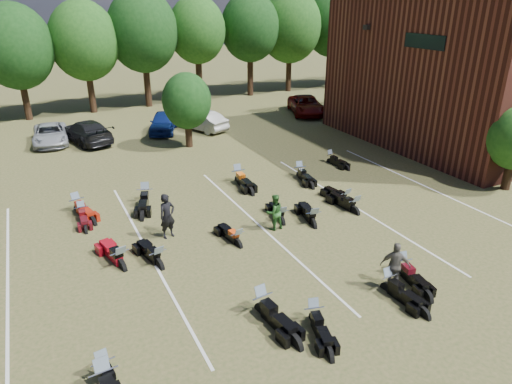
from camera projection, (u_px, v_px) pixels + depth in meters
ground at (357, 241)px, 18.94m from camera, size 160.00×160.00×0.00m
car_2 at (50, 134)px, 31.25m from camera, size 2.52×4.88×1.32m
car_3 at (86, 132)px, 31.49m from camera, size 3.43×5.62×1.52m
car_4 at (163, 122)px, 33.89m from camera, size 3.34×4.70×1.49m
car_5 at (202, 121)px, 34.40m from camera, size 3.05×4.58×1.43m
car_6 at (306, 105)px, 39.15m from camera, size 4.24×5.98×1.51m
car_7 at (357, 103)px, 40.29m from camera, size 3.59×5.32×1.43m
person_black at (167, 216)px, 18.90m from camera, size 0.81×0.64×1.94m
person_green at (274, 212)px, 19.62m from camera, size 0.80×0.63×1.62m
person_grey at (395, 266)px, 15.63m from camera, size 1.04×0.98×1.72m
motorcycle_0 at (106, 378)px, 12.15m from camera, size 0.96×2.15×1.16m
motorcycle_2 at (262, 313)px, 14.63m from camera, size 1.04×2.50×1.35m
motorcycle_3 at (313, 323)px, 14.20m from camera, size 1.19×2.17×1.16m
motorcycle_4 at (387, 291)px, 15.73m from camera, size 0.81×2.20×1.21m
motorcycle_5 at (402, 274)px, 16.69m from camera, size 1.09×2.25×1.20m
motorcycle_7 at (122, 268)px, 17.07m from camera, size 1.27×2.53×1.35m
motorcycle_8 at (238, 246)px, 18.58m from camera, size 0.92×2.11×1.14m
motorcycle_9 at (159, 267)px, 17.15m from camera, size 1.17×2.36×1.26m
motorcycle_10 at (313, 226)px, 20.20m from camera, size 1.20×2.39×1.28m
motorcycle_11 at (282, 223)px, 20.46m from camera, size 0.99×2.16×1.16m
motorcycle_12 at (354, 213)px, 21.40m from camera, size 0.93×2.38×1.30m
motorcycle_13 at (345, 204)px, 22.31m from camera, size 0.93×2.18×1.18m
motorcycle_14 at (83, 218)px, 20.90m from camera, size 0.71×2.03×1.12m
motorcycle_15 at (78, 212)px, 21.53m from camera, size 1.33×2.44×1.30m
motorcycle_16 at (146, 202)px, 22.51m from camera, size 1.58×2.64×1.41m
motorcycle_17 at (238, 182)px, 24.95m from camera, size 0.92×2.52×1.38m
motorcycle_18 at (299, 177)px, 25.63m from camera, size 1.06×2.34×1.26m
motorcycle_19 at (330, 163)px, 27.84m from camera, size 0.82×2.04×1.11m
tree_line at (146, 34)px, 39.87m from camera, size 56.00×6.00×9.79m
young_tree_midfield at (187, 101)px, 29.64m from camera, size 3.20×3.20×4.70m
parking_lines at (260, 226)px, 20.17m from camera, size 20.10×14.00×0.01m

